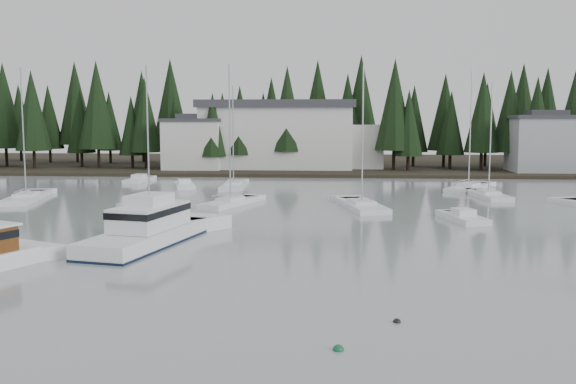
# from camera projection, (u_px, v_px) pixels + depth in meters

# --- Properties ---
(ground) EXTENTS (260.00, 260.00, 0.00)m
(ground) POSITION_uv_depth(u_px,v_px,m) (213.00, 358.00, 22.59)
(ground) COLOR gray
(ground) RESTS_ON ground
(far_shore_land) EXTENTS (240.00, 54.00, 1.00)m
(far_shore_land) POSITION_uv_depth(u_px,v_px,m) (311.00, 165.00, 118.72)
(far_shore_land) COLOR black
(far_shore_land) RESTS_ON ground
(conifer_treeline) EXTENTS (200.00, 22.00, 20.00)m
(conifer_treeline) POSITION_uv_depth(u_px,v_px,m) (309.00, 169.00, 107.82)
(conifer_treeline) COLOR black
(conifer_treeline) RESTS_ON ground
(house_west) EXTENTS (9.54, 7.42, 8.75)m
(house_west) POSITION_uv_depth(u_px,v_px,m) (194.00, 143.00, 101.64)
(house_west) COLOR silver
(house_west) RESTS_ON ground
(house_east_a) EXTENTS (10.60, 8.48, 9.25)m
(house_east_a) POSITION_uv_depth(u_px,v_px,m) (545.00, 142.00, 96.78)
(house_east_a) COLOR #999EA0
(house_east_a) RESTS_ON ground
(harbor_inn) EXTENTS (29.50, 11.50, 10.90)m
(harbor_inn) POSITION_uv_depth(u_px,v_px,m) (290.00, 135.00, 103.75)
(harbor_inn) COLOR silver
(harbor_inn) RESTS_ON ground
(cabin_cruiser_center) EXTENTS (6.27, 12.64, 5.20)m
(cabin_cruiser_center) POSITION_uv_depth(u_px,v_px,m) (147.00, 233.00, 43.00)
(cabin_cruiser_center) COLOR white
(cabin_cruiser_center) RESTS_ON ground
(sailboat_0) EXTENTS (5.00, 10.09, 13.93)m
(sailboat_0) POSITION_uv_depth(u_px,v_px,m) (362.00, 207.00, 60.76)
(sailboat_0) COLOR white
(sailboat_0) RESTS_ON ground
(sailboat_1) EXTENTS (5.31, 8.95, 14.19)m
(sailboat_1) POSITION_uv_depth(u_px,v_px,m) (230.00, 204.00, 62.91)
(sailboat_1) COLOR white
(sailboat_1) RESTS_ON ground
(sailboat_3) EXTENTS (4.76, 10.99, 14.18)m
(sailboat_3) POSITION_uv_depth(u_px,v_px,m) (26.00, 199.00, 66.86)
(sailboat_3) COLOR white
(sailboat_3) RESTS_ON ground
(sailboat_4) EXTENTS (7.30, 10.05, 14.56)m
(sailboat_4) POSITION_uv_depth(u_px,v_px,m) (468.00, 189.00, 76.76)
(sailboat_4) COLOR white
(sailboat_4) RESTS_ON ground
(sailboat_5) EXTENTS (2.97, 9.98, 13.01)m
(sailboat_5) POSITION_uv_depth(u_px,v_px,m) (234.00, 187.00, 79.09)
(sailboat_5) COLOR white
(sailboat_5) RESTS_ON ground
(sailboat_8) EXTENTS (7.51, 11.09, 13.42)m
(sailboat_8) POSITION_uv_depth(u_px,v_px,m) (150.00, 217.00, 54.55)
(sailboat_8) COLOR white
(sailboat_8) RESTS_ON ground
(sailboat_9) EXTENTS (3.49, 8.52, 12.85)m
(sailboat_9) POSITION_uv_depth(u_px,v_px,m) (488.00, 197.00, 68.91)
(sailboat_9) COLOR white
(sailboat_9) RESTS_ON ground
(runabout_1) EXTENTS (3.51, 6.14, 1.42)m
(runabout_1) POSITION_uv_depth(u_px,v_px,m) (463.00, 219.00, 53.05)
(runabout_1) COLOR white
(runabout_1) RESTS_ON ground
(runabout_3) EXTENTS (2.60, 6.81, 1.42)m
(runabout_3) POSITION_uv_depth(u_px,v_px,m) (139.00, 181.00, 86.24)
(runabout_3) COLOR white
(runabout_3) RESTS_ON ground
(runabout_4) EXTENTS (3.90, 6.07, 1.42)m
(runabout_4) POSITION_uv_depth(u_px,v_px,m) (184.00, 186.00, 78.94)
(runabout_4) COLOR white
(runabout_4) RESTS_ON ground
(mooring_buoy_green) EXTENTS (0.42, 0.42, 0.42)m
(mooring_buoy_green) POSITION_uv_depth(u_px,v_px,m) (338.00, 350.00, 23.37)
(mooring_buoy_green) COLOR #145933
(mooring_buoy_green) RESTS_ON ground
(mooring_buoy_dark) EXTENTS (0.33, 0.33, 0.33)m
(mooring_buoy_dark) POSITION_uv_depth(u_px,v_px,m) (397.00, 322.00, 26.58)
(mooring_buoy_dark) COLOR black
(mooring_buoy_dark) RESTS_ON ground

